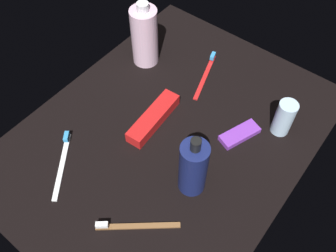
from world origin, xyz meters
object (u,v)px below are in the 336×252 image
Objects in this scene: lotion_bottle at (193,167)px; toothpaste_box_red at (154,118)px; toothbrush_red at (206,73)px; toothbrush_brown at (133,226)px; snack_bar_purple at (240,134)px; deodorant_stick at (284,118)px; bodywash_bottle at (145,36)px; toothbrush_white at (62,161)px.

lotion_bottle reaches higher than toothpaste_box_red.
toothbrush_red is at bearing 29.14° from lotion_bottle.
lotion_bottle is at bearing -13.97° from toothbrush_brown.
lotion_bottle is at bearing -164.24° from snack_bar_purple.
deodorant_stick is 11.32cm from snack_bar_purple.
toothpaste_box_red is (-16.27, -16.30, -7.17)cm from bodywash_bottle.
deodorant_stick reaches higher than toothpaste_box_red.
deodorant_stick is 26.25cm from toothbrush_red.
bodywash_bottle reaches higher than toothpaste_box_red.
toothpaste_box_red is (-17.72, 26.58, -3.35)cm from deodorant_stick.
toothbrush_white is at bearing 153.38° from toothpaste_box_red.
toothpaste_box_red reaches higher than toothbrush_brown.
toothbrush_brown is (-40.53, -30.52, -8.16)cm from bodywash_bottle.
deodorant_stick reaches higher than snack_bar_purple.
toothbrush_white is at bearing 86.09° from toothbrush_brown.
toothbrush_white is at bearing 158.68° from snack_bar_purple.
lotion_bottle is 31.75cm from toothbrush_white.
toothpaste_box_red is at bearing 123.70° from deodorant_stick.
toothbrush_red is at bearing -13.11° from toothbrush_white.
bodywash_bottle is at bearing 36.99° from toothbrush_brown.
toothbrush_white is 0.86× the size of toothbrush_red.
toothbrush_brown is (-15.75, 3.92, -7.21)cm from lotion_bottle.
lotion_bottle is 1.20× the size of toothbrush_white.
deodorant_stick is 0.95× the size of snack_bar_purple.
toothbrush_white is at bearing 166.89° from toothbrush_red.
toothbrush_red is (5.86, -17.36, -8.16)cm from bodywash_bottle.
bodywash_bottle reaches higher than snack_bar_purple.
toothpaste_box_red is (-22.13, 1.07, 0.99)cm from toothbrush_red.
toothbrush_brown is at bearing -164.16° from toothbrush_red.
lotion_bottle reaches higher than toothbrush_white.
toothpaste_box_red is 1.69× the size of snack_bar_purple.
lotion_bottle is 35.81cm from toothbrush_red.
lotion_bottle is at bearing -125.73° from bodywash_bottle.
deodorant_stick is 43.98cm from toothbrush_brown.
toothpaste_box_red is at bearing 64.88° from lotion_bottle.
deodorant_stick is at bearing -41.68° from toothbrush_white.
lotion_bottle reaches higher than deodorant_stick.
lotion_bottle is 27.70cm from deodorant_stick.
bodywash_bottle is 1.32× the size of toothbrush_brown.
snack_bar_purple is (-7.91, 6.93, -4.20)cm from deodorant_stick.
toothbrush_red is (46.39, 13.16, 0.00)cm from toothbrush_brown.
bodywash_bottle is 20.06cm from toothbrush_red.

